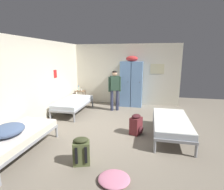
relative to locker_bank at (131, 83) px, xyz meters
name	(u,v)px	position (x,y,z in m)	size (l,w,h in m)	color
ground_plane	(110,129)	(-0.31, -2.65, -0.97)	(9.37, 9.37, 0.00)	gray
room_backdrop	(84,78)	(-1.57, -1.35, 0.31)	(4.54, 5.91, 2.57)	beige
locker_bank	(131,83)	(0.00, 0.00, 0.00)	(0.90, 0.55, 2.07)	#6B93C6
shelf_unit	(81,96)	(-2.22, -0.13, -0.62)	(0.38, 0.30, 0.57)	brown
bed_right	(171,123)	(1.35, -2.76, -0.59)	(0.90, 1.90, 0.49)	gray
bed_left_front	(16,137)	(-1.97, -4.35, -0.59)	(0.90, 1.90, 0.49)	gray
bed_left_rear	(74,103)	(-1.97, -1.42, -0.59)	(0.90, 1.90, 0.49)	gray
bedding_heap	(8,130)	(-2.00, -4.49, -0.37)	(0.58, 0.70, 0.23)	slate
person_traveler	(115,87)	(-0.55, -0.81, -0.05)	(0.45, 0.31, 1.53)	#2D334C
water_bottle	(79,88)	(-2.30, -0.11, -0.30)	(0.06, 0.06, 0.22)	silver
lotion_bottle	(81,90)	(-2.15, -0.17, -0.33)	(0.05, 0.05, 0.15)	white
backpack_maroon	(136,125)	(0.45, -2.79, -0.71)	(0.40, 0.39, 0.55)	maroon
backpack_olive	(81,151)	(-0.47, -4.39, -0.71)	(0.38, 0.39, 0.55)	#566038
clothes_pile_pink	(114,179)	(0.25, -4.76, -0.92)	(0.55, 0.52, 0.09)	pink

